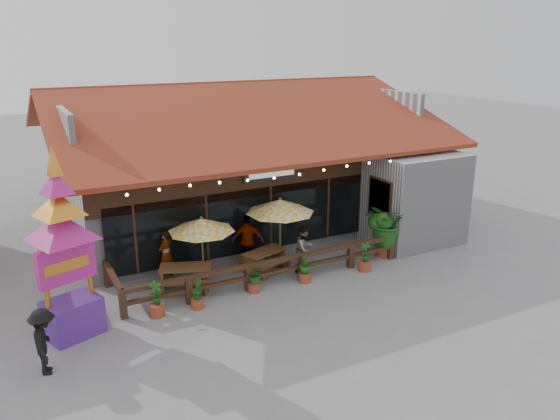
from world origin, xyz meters
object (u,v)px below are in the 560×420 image
picnic_table_right (265,257)px  thai_sign_tower (62,232)px  umbrella_right (280,206)px  pedestrian (44,341)px  tropical_plant (385,222)px  picnic_table_left (186,274)px  umbrella_left (201,225)px

picnic_table_right → thai_sign_tower: (-6.58, -1.48, 2.52)m
umbrella_right → pedestrian: size_ratio=1.76×
tropical_plant → pedestrian: (-12.01, -2.27, -0.48)m
picnic_table_right → pedestrian: bearing=-157.5°
picnic_table_left → thai_sign_tower: thai_sign_tower is taller
tropical_plant → pedestrian: 12.23m
thai_sign_tower → picnic_table_left: bearing=20.4°
picnic_table_right → thai_sign_tower: bearing=-167.3°
umbrella_left → tropical_plant: size_ratio=1.16×
thai_sign_tower → pedestrian: thai_sign_tower is taller
picnic_table_left → umbrella_right: bearing=3.9°
picnic_table_left → tropical_plant: 7.59m
thai_sign_tower → tropical_plant: size_ratio=2.45×
pedestrian → umbrella_right: bearing=-61.6°
umbrella_left → picnic_table_left: 1.66m
umbrella_left → thai_sign_tower: size_ratio=0.47×
umbrella_right → picnic_table_right: umbrella_right is taller
picnic_table_right → tropical_plant: 4.73m
pedestrian → umbrella_left: bearing=-52.1°
umbrella_left → tropical_plant: umbrella_left is taller
thai_sign_tower → umbrella_right: bearing=12.4°
umbrella_right → umbrella_left: bearing=-178.1°
picnic_table_left → tropical_plant: bearing=-5.2°
umbrella_left → picnic_table_left: (-0.67, -0.15, -1.51)m
umbrella_left → umbrella_right: size_ratio=0.90×
picnic_table_left → pedestrian: 5.39m
umbrella_left → thai_sign_tower: (-4.32, -1.50, 0.97)m
picnic_table_right → pedestrian: pedestrian is taller
thai_sign_tower → pedestrian: bearing=-117.9°
picnic_table_left → pedestrian: pedestrian is taller
umbrella_right → thai_sign_tower: bearing=-167.6°
picnic_table_right → thai_sign_tower: thai_sign_tower is taller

